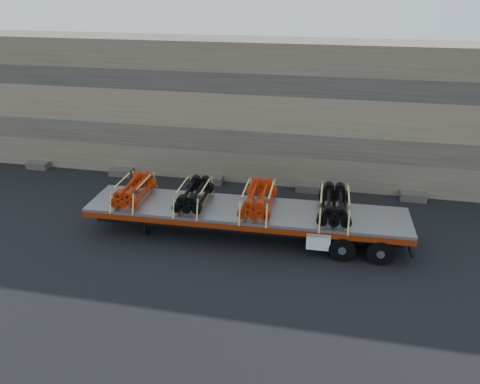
# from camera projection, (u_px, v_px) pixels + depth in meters

# --- Properties ---
(ground) EXTENTS (120.00, 120.00, 0.00)m
(ground) POSITION_uv_depth(u_px,v_px,m) (251.00, 232.00, 19.55)
(ground) COLOR black
(ground) RESTS_ON ground
(rock_wall) EXTENTS (44.00, 3.00, 7.00)m
(rock_wall) POSITION_uv_depth(u_px,v_px,m) (275.00, 111.00, 23.89)
(rock_wall) COLOR #7A6B54
(rock_wall) RESTS_ON ground
(trailer) EXTENTS (12.87, 2.83, 1.28)m
(trailer) POSITION_uv_depth(u_px,v_px,m) (245.00, 223.00, 18.93)
(trailer) COLOR #B7BABF
(trailer) RESTS_ON ground
(bundle_front) EXTENTS (1.21, 2.32, 0.81)m
(bundle_front) POSITION_uv_depth(u_px,v_px,m) (134.00, 191.00, 19.27)
(bundle_front) COLOR #B42809
(bundle_front) RESTS_ON trailer
(bundle_midfront) EXTENTS (1.21, 2.32, 0.81)m
(bundle_midfront) POSITION_uv_depth(u_px,v_px,m) (194.00, 195.00, 18.85)
(bundle_midfront) COLOR black
(bundle_midfront) RESTS_ON trailer
(bundle_midrear) EXTENTS (1.30, 2.50, 0.88)m
(bundle_midrear) POSITION_uv_depth(u_px,v_px,m) (258.00, 200.00, 18.41)
(bundle_midrear) COLOR #B42809
(bundle_midrear) RESTS_ON trailer
(bundle_rear) EXTENTS (1.32, 2.53, 0.88)m
(bundle_rear) POSITION_uv_depth(u_px,v_px,m) (334.00, 205.00, 17.92)
(bundle_rear) COLOR black
(bundle_rear) RESTS_ON trailer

